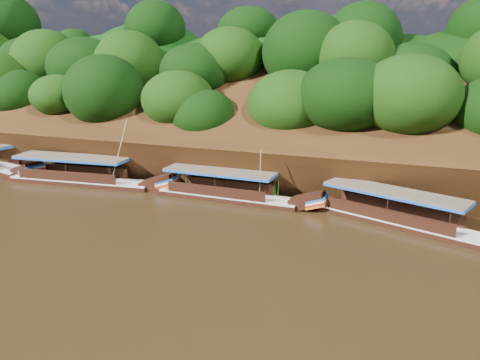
% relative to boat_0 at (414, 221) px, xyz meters
% --- Properties ---
extents(ground, '(160.00, 160.00, 0.00)m').
position_rel_boat_0_xyz_m(ground, '(-12.07, -6.38, -0.50)').
color(ground, black).
rests_on(ground, ground).
extents(riverbank, '(120.00, 30.06, 19.40)m').
position_rel_boat_0_xyz_m(riverbank, '(-12.08, 16.35, 1.39)').
color(riverbank, '#321B0B').
rests_on(riverbank, ground).
extents(boat_0, '(13.45, 6.38, 5.24)m').
position_rel_boat_0_xyz_m(boat_0, '(0.00, 0.00, 0.00)').
color(boat_0, black).
rests_on(boat_0, ground).
extents(boat_1, '(12.83, 2.45, 4.66)m').
position_rel_boat_0_xyz_m(boat_1, '(-12.49, 1.47, -0.00)').
color(boat_1, black).
rests_on(boat_1, ground).
extents(boat_2, '(14.90, 3.44, 5.99)m').
position_rel_boat_0_xyz_m(boat_2, '(-25.51, 1.18, 0.02)').
color(boat_2, black).
rests_on(boat_2, ground).
extents(reeds, '(48.53, 2.46, 2.01)m').
position_rel_boat_0_xyz_m(reeds, '(-14.63, 3.23, 0.35)').
color(reeds, '#296A1A').
rests_on(reeds, ground).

